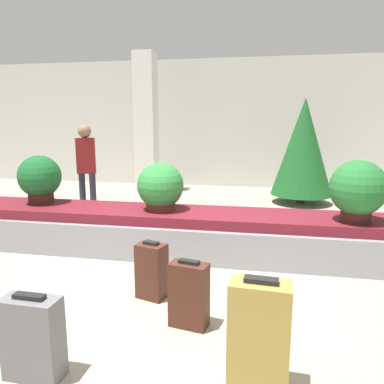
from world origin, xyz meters
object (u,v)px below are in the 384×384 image
object	(u,v)px
potted_plant_0	(358,190)
potted_plant_2	(160,187)
suitcase_3	(33,338)
traveler_0	(86,163)
potted_plant_1	(40,179)
decorated_tree	(303,147)
suitcase_0	(259,338)
pillar	(146,124)
suitcase_2	(152,271)
suitcase_1	(189,295)

from	to	relation	value
potted_plant_0	potted_plant_2	bearing A→B (deg)	176.61
suitcase_3	traveler_0	bearing A→B (deg)	113.15
suitcase_3	potted_plant_1	xyz separation A→B (m)	(-1.59, 2.64, 0.61)
decorated_tree	traveler_0	bearing A→B (deg)	-154.24
suitcase_0	pillar	bearing A→B (deg)	117.68
suitcase_2	potted_plant_0	xyz separation A→B (m)	(2.06, 1.18, 0.64)
suitcase_0	suitcase_3	size ratio (longest dim) A/B	1.29
potted_plant_1	decorated_tree	world-z (taller)	decorated_tree
pillar	decorated_tree	distance (m)	3.55
potted_plant_0	potted_plant_2	size ratio (longest dim) A/B	1.15
pillar	suitcase_2	xyz separation A→B (m)	(1.69, -5.20, -1.33)
suitcase_0	potted_plant_2	size ratio (longest dim) A/B	1.23
potted_plant_1	traveler_0	distance (m)	1.41
traveler_0	decorated_tree	world-z (taller)	decorated_tree
suitcase_2	potted_plant_2	xyz separation A→B (m)	(-0.27, 1.32, 0.57)
potted_plant_2	suitcase_2	bearing A→B (deg)	-78.30
suitcase_0	suitcase_2	xyz separation A→B (m)	(-1.02, 1.10, -0.10)
potted_plant_1	pillar	bearing A→B (deg)	84.98
suitcase_1	potted_plant_1	world-z (taller)	potted_plant_1
suitcase_2	potted_plant_1	world-z (taller)	potted_plant_1
pillar	potted_plant_2	distance (m)	4.20
suitcase_0	decorated_tree	xyz separation A→B (m)	(0.76, 5.74, 0.79)
suitcase_0	potted_plant_1	xyz separation A→B (m)	(-3.05, 2.50, 0.52)
suitcase_1	potted_plant_0	size ratio (longest dim) A/B	0.82
suitcase_0	potted_plant_1	distance (m)	3.97
suitcase_0	suitcase_3	bearing A→B (deg)	-170.02
potted_plant_1	traveler_0	world-z (taller)	traveler_0
suitcase_0	potted_plant_0	size ratio (longest dim) A/B	1.08
suitcase_0	potted_plant_0	bearing A→B (deg)	69.87
suitcase_0	traveler_0	bearing A→B (deg)	132.38
pillar	suitcase_3	xyz separation A→B (m)	(1.26, -6.44, -1.32)
potted_plant_2	decorated_tree	size ratio (longest dim) A/B	0.29
suitcase_2	traveler_0	world-z (taller)	traveler_0
pillar	potted_plant_2	xyz separation A→B (m)	(1.42, -3.88, -0.76)
potted_plant_0	suitcase_1	bearing A→B (deg)	-135.00
suitcase_0	potted_plant_2	bearing A→B (deg)	122.55
potted_plant_0	decorated_tree	size ratio (longest dim) A/B	0.33
potted_plant_1	traveler_0	bearing A→B (deg)	90.15
potted_plant_1	decorated_tree	size ratio (longest dim) A/B	0.31
potted_plant_1	potted_plant_2	bearing A→B (deg)	-2.52
pillar	suitcase_2	world-z (taller)	pillar
pillar	traveler_0	world-z (taller)	pillar
suitcase_3	traveler_0	distance (m)	4.40
suitcase_3	suitcase_0	bearing A→B (deg)	7.18
decorated_tree	suitcase_0	bearing A→B (deg)	-97.57
suitcase_2	suitcase_3	distance (m)	1.32
potted_plant_1	suitcase_2	bearing A→B (deg)	-34.61
potted_plant_0	potted_plant_2	world-z (taller)	potted_plant_0
suitcase_1	suitcase_2	bearing A→B (deg)	146.59
suitcase_2	suitcase_3	world-z (taller)	suitcase_3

